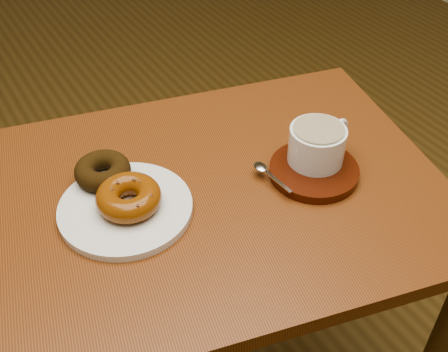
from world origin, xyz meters
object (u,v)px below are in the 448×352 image
cafe_table (215,235)px  saucer (314,171)px  coffee_cup (318,144)px  donut_plate (126,208)px

cafe_table → saucer: 0.23m
cafe_table → coffee_cup: size_ratio=6.95×
cafe_table → donut_plate: 0.21m
saucer → coffee_cup: size_ratio=1.20×
cafe_table → donut_plate: (-0.16, 0.03, 0.13)m
donut_plate → cafe_table: bearing=-10.4°
donut_plate → saucer: size_ratio=1.40×
cafe_table → coffee_cup: bearing=-0.2°
donut_plate → coffee_cup: coffee_cup is taller
cafe_table → coffee_cup: coffee_cup is taller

